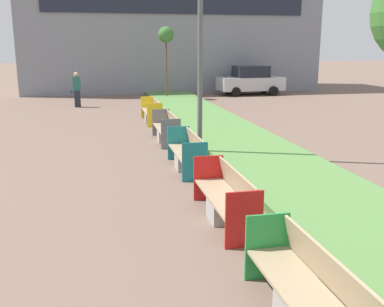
{
  "coord_description": "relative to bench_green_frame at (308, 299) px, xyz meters",
  "views": [
    {
      "loc": [
        -1.26,
        2.84,
        3.14
      ],
      "look_at": [
        0.9,
        13.14,
        0.6
      ],
      "focal_mm": 42.0,
      "sensor_mm": 36.0,
      "label": 1
    }
  ],
  "objects": [
    {
      "name": "building_backdrop",
      "position": [
        3.06,
        28.91,
        4.8
      ],
      "size": [
        20.12,
        7.07,
        10.36
      ],
      "color": "gray",
      "rests_on": "ground"
    },
    {
      "name": "bench_grey_frame",
      "position": [
        -0.0,
        10.47,
        -0.0
      ],
      "size": [
        0.65,
        2.29,
        0.94
      ],
      "color": "#9E9B96",
      "rests_on": "ground"
    },
    {
      "name": "planter_grass_strip",
      "position": [
        2.26,
        5.02,
        -0.29
      ],
      "size": [
        2.8,
        120.0,
        0.18
      ],
      "color": "#568442",
      "rests_on": "ground"
    },
    {
      "name": "parked_car_distant",
      "position": [
        7.56,
        23.88,
        0.54
      ],
      "size": [
        4.3,
        2.01,
        1.86
      ],
      "rotation": [
        0.0,
        0.0,
        0.06
      ],
      "color": "#B7BABF",
      "rests_on": "ground"
    },
    {
      "name": "bench_yellow_frame",
      "position": [
        0.0,
        14.52,
        0.0
      ],
      "size": [
        0.65,
        2.45,
        0.94
      ],
      "color": "#9E9B96",
      "rests_on": "ground"
    },
    {
      "name": "bench_green_frame",
      "position": [
        0.0,
        0.0,
        0.0
      ],
      "size": [
        0.65,
        2.4,
        0.94
      ],
      "color": "#9E9B96",
      "rests_on": "ground"
    },
    {
      "name": "bench_teal_frame",
      "position": [
        -0.0,
        6.92,
        -0.01
      ],
      "size": [
        0.65,
        2.22,
        0.94
      ],
      "color": "#9E9B96",
      "rests_on": "ground"
    },
    {
      "name": "pedestrian_walking",
      "position": [
        -3.26,
        19.96,
        0.55
      ],
      "size": [
        0.53,
        0.24,
        1.8
      ],
      "color": "#232633",
      "rests_on": "ground"
    },
    {
      "name": "sapling_tree_far",
      "position": [
        1.87,
        22.72,
        3.29
      ],
      "size": [
        0.93,
        0.93,
        4.22
      ],
      "color": "brown",
      "rests_on": "ground"
    },
    {
      "name": "bench_red_frame",
      "position": [
        -0.0,
        3.34,
        -0.0
      ],
      "size": [
        0.65,
        2.38,
        0.94
      ],
      "color": "#9E9B96",
      "rests_on": "ground"
    }
  ]
}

